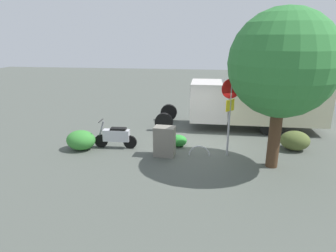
# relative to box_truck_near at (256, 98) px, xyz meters

# --- Properties ---
(ground_plane) EXTENTS (60.00, 60.00, 0.00)m
(ground_plane) POSITION_rel_box_truck_near_xyz_m (2.70, 2.88, -1.60)
(ground_plane) COLOR #4D524B
(box_truck_near) EXTENTS (8.21, 2.22, 2.88)m
(box_truck_near) POSITION_rel_box_truck_near_xyz_m (0.00, 0.00, 0.00)
(box_truck_near) COLOR black
(box_truck_near) RESTS_ON ground
(motorcycle) EXTENTS (1.81, 0.55, 1.20)m
(motorcycle) POSITION_rel_box_truck_near_xyz_m (6.15, 3.56, -1.08)
(motorcycle) COLOR black
(motorcycle) RESTS_ON ground
(stop_sign) EXTENTS (0.71, 0.33, 3.05)m
(stop_sign) POSITION_rel_box_truck_near_xyz_m (1.57, 3.74, 0.43)
(stop_sign) COLOR #9E9EA3
(stop_sign) RESTS_ON ground
(street_tree) EXTENTS (3.58, 3.58, 5.47)m
(street_tree) POSITION_rel_box_truck_near_xyz_m (0.03, 4.57, 2.06)
(street_tree) COLOR #47301E
(street_tree) RESTS_ON ground
(utility_cabinet) EXTENTS (0.84, 0.59, 1.19)m
(utility_cabinet) POSITION_rel_box_truck_near_xyz_m (4.02, 4.11, -1.01)
(utility_cabinet) COLOR slate
(utility_cabinet) RESTS_ON ground
(bike_rack_hoop) EXTENTS (0.85, 0.10, 0.85)m
(bike_rack_hoop) POSITION_rel_box_truck_near_xyz_m (2.66, 3.94, -1.60)
(bike_rack_hoop) COLOR #B7B7BC
(bike_rack_hoop) RESTS_ON ground
(shrub_near_sign) EXTENTS (1.20, 0.98, 0.82)m
(shrub_near_sign) POSITION_rel_box_truck_near_xyz_m (7.55, 3.92, -1.19)
(shrub_near_sign) COLOR #378433
(shrub_near_sign) RESTS_ON ground
(shrub_mid_verge) EXTENTS (1.19, 0.97, 0.81)m
(shrub_mid_verge) POSITION_rel_box_truck_near_xyz_m (-1.23, 2.78, -1.20)
(shrub_mid_verge) COLOR #515E2E
(shrub_mid_verge) RESTS_ON ground
(shrub_by_tree) EXTENTS (0.74, 0.60, 0.50)m
(shrub_by_tree) POSITION_rel_box_truck_near_xyz_m (3.59, 3.02, -1.35)
(shrub_by_tree) COLOR #28852E
(shrub_by_tree) RESTS_ON ground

